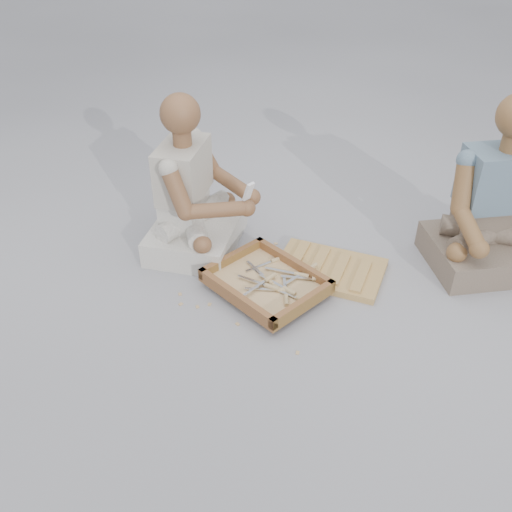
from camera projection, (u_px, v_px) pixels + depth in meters
The scene contains 31 objects.
ground at pixel (257, 324), 2.57m from camera, with size 60.00×60.00×0.00m, color #A1A0A6.
carved_panel at pixel (329, 269), 2.88m from camera, with size 0.53×0.35×0.04m, color #AA7C42.
tool_tray at pixel (266, 282), 2.73m from camera, with size 0.61×0.54×0.07m.
chisel_0 at pixel (274, 261), 2.86m from camera, with size 0.12×0.20×0.02m.
chisel_1 at pixel (297, 274), 2.76m from camera, with size 0.22×0.06×0.02m.
chisel_2 at pixel (315, 279), 2.73m from camera, with size 0.21×0.10×0.02m.
chisel_3 at pixel (279, 290), 2.67m from camera, with size 0.20×0.11×0.02m.
chisel_4 at pixel (286, 297), 2.63m from camera, with size 0.13×0.20×0.02m.
chisel_5 at pixel (268, 286), 2.68m from camera, with size 0.22×0.02×0.02m.
chisel_6 at pixel (266, 278), 2.74m from camera, with size 0.21×0.11×0.02m.
chisel_7 at pixel (309, 269), 2.79m from camera, with size 0.08×0.22×0.02m.
chisel_8 at pixel (299, 298), 2.62m from camera, with size 0.22×0.03×0.02m.
chisel_9 at pixel (267, 279), 2.71m from camera, with size 0.06×0.22×0.02m.
chisel_10 at pixel (286, 289), 2.67m from camera, with size 0.22×0.06×0.02m.
chisel_11 at pixel (273, 285), 2.71m from camera, with size 0.21×0.10×0.02m.
wood_chip_0 at pixel (298, 353), 2.43m from camera, with size 0.02×0.01×0.00m, color tan.
wood_chip_1 at pixel (210, 304), 2.68m from camera, with size 0.02×0.01×0.00m, color tan.
wood_chip_2 at pixel (308, 275), 2.87m from camera, with size 0.02×0.01×0.00m, color tan.
wood_chip_3 at pixel (294, 272), 2.89m from camera, with size 0.02×0.01×0.00m, color tan.
wood_chip_4 at pixel (261, 242), 3.11m from camera, with size 0.02×0.01×0.00m, color tan.
wood_chip_5 at pixel (323, 288), 2.78m from camera, with size 0.02×0.01×0.00m, color tan.
wood_chip_6 at pixel (255, 255), 3.01m from camera, with size 0.02×0.01×0.00m, color tan.
wood_chip_7 at pixel (276, 244), 3.10m from camera, with size 0.02×0.01×0.00m, color tan.
wood_chip_8 at pixel (197, 307), 2.67m from camera, with size 0.02×0.01×0.00m, color tan.
wood_chip_9 at pixel (180, 294), 2.74m from camera, with size 0.02×0.01×0.00m, color tan.
wood_chip_10 at pixel (238, 324), 2.57m from camera, with size 0.02×0.01×0.00m, color tan.
wood_chip_11 at pixel (271, 329), 2.55m from camera, with size 0.02×0.01×0.00m, color tan.
wood_chip_12 at pixel (181, 304), 2.69m from camera, with size 0.02×0.01×0.00m, color tan.
craftsman at pixel (193, 199), 2.92m from camera, with size 0.62×0.64×0.84m.
companion at pixel (496, 213), 2.79m from camera, with size 0.73×0.71×0.89m.
mobile_phone at pixel (249, 191), 2.75m from camera, with size 0.06×0.05×0.10m.
Camera 1 is at (0.96, -1.65, 1.75)m, focal length 40.00 mm.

